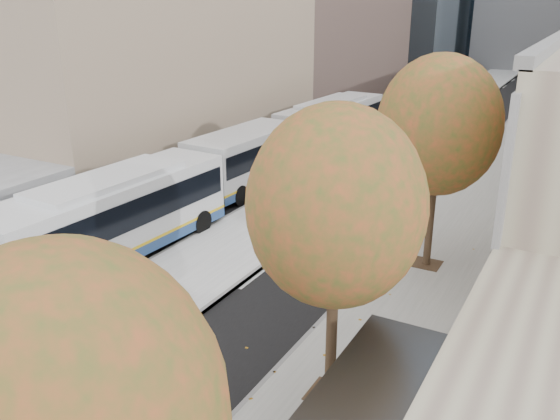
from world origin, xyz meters
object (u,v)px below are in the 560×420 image
Objects in this scene: bus_shelter at (385,395)px; distant_car at (420,94)px; bus_near at (13,257)px; bus_far at (300,137)px.

bus_shelter is 49.15m from distant_car.
bus_shelter is at bearing -3.57° from bus_near.
bus_near is 4.85× the size of distant_car.
distant_car is (-12.98, 47.38, -1.51)m from bus_shelter.
bus_far is at bearing 91.82° from bus_near.
bus_near is at bearing -95.60° from distant_car.
bus_near is 1.02× the size of bus_far.
bus_shelter reaches higher than distant_car.
distant_car is at bearing 92.47° from bus_near.
bus_shelter is at bearing -55.95° from bus_far.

